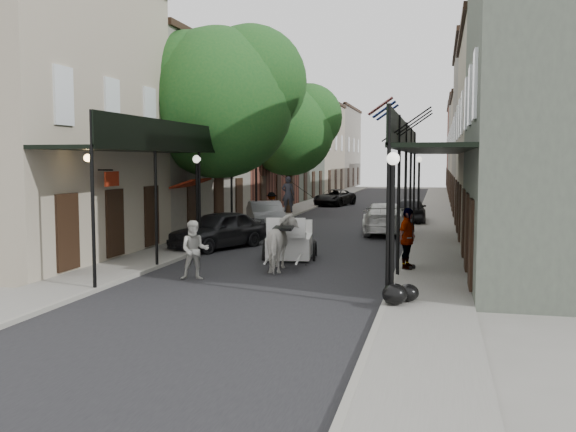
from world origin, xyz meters
The scene contains 24 objects.
ground centered at (0.00, 0.00, 0.00)m, with size 140.00×140.00×0.00m, color gray.
road centered at (0.00, 20.00, 0.01)m, with size 8.00×90.00×0.01m, color black.
sidewalk_left centered at (-5.00, 20.00, 0.06)m, with size 2.20×90.00×0.12m, color gray.
sidewalk_right centered at (5.00, 20.00, 0.06)m, with size 2.20×90.00×0.12m, color gray.
building_row_left centered at (-8.60, 30.00, 5.25)m, with size 5.00×80.00×10.50m, color #A19581.
building_row_right centered at (8.60, 30.00, 5.25)m, with size 5.00×80.00×10.50m, color gray.
gallery_left centered at (-4.79, 6.98, 4.05)m, with size 2.20×18.05×4.88m.
gallery_right centered at (4.79, 6.98, 4.05)m, with size 2.20×18.05×4.88m.
tree_near centered at (-4.20, 10.18, 6.49)m, with size 7.31×6.80×9.63m.
tree_far centered at (-4.25, 24.18, 5.84)m, with size 6.45×6.00×8.61m.
lamppost_right_near centered at (4.10, -2.00, 2.05)m, with size 0.32×0.32×3.71m.
lamppost_left centered at (-4.10, 6.00, 2.05)m, with size 0.32×0.32×3.71m.
lamppost_right_far centered at (4.10, 18.00, 2.05)m, with size 0.32×0.32×3.71m.
horse centered at (0.24, 2.54, 0.92)m, with size 1.00×2.19×1.85m, color silver.
carriage centered at (-0.17, 5.39, 1.20)m, with size 2.12×2.91×3.09m.
pedestrian_walking centered at (-2.00, 0.38, 0.91)m, with size 0.88×0.69×1.81m, color #AFAEA5.
pedestrian_sidewalk_left centered at (-4.20, 17.88, 0.96)m, with size 1.08×0.62×1.67m, color gray.
pedestrian_sidewalk_right centered at (4.22, 3.15, 1.11)m, with size 1.16×0.48×1.98m, color gray.
car_left_near centered at (-3.60, 7.06, 0.78)m, with size 1.84×4.58×1.56m, color black.
car_left_mid centered at (-3.50, 14.00, 0.75)m, with size 1.60×4.58×1.51m, color gray.
car_left_far centered at (-2.94, 32.84, 0.65)m, with size 2.17×4.70×1.30m, color black.
car_right_near centered at (2.60, 14.00, 0.77)m, with size 2.16×5.31×1.54m, color silver.
car_right_far centered at (3.60, 19.83, 0.75)m, with size 1.76×4.38×1.49m, color black.
trash_bags centered at (4.32, -2.03, 0.36)m, with size 0.88×1.03×0.52m.
Camera 1 is at (5.21, -17.75, 3.64)m, focal length 40.00 mm.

